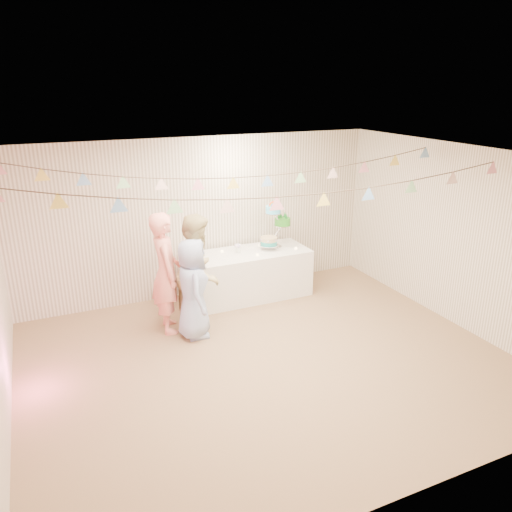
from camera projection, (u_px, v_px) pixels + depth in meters
name	position (u px, v px, depth m)	size (l,w,h in m)	color
floor	(267.00, 361.00, 6.42)	(6.00, 6.00, 0.00)	#836347
ceiling	(269.00, 158.00, 5.56)	(6.00, 6.00, 0.00)	white
back_wall	(202.00, 218.00, 8.14)	(6.00, 6.00, 0.00)	white
front_wall	(408.00, 370.00, 3.84)	(6.00, 6.00, 0.00)	white
right_wall	(456.00, 236.00, 7.16)	(5.00, 5.00, 0.00)	white
table	(246.00, 275.00, 8.23)	(2.07, 0.83, 0.78)	white
cake_stand	(275.00, 227.00, 8.24)	(0.66, 0.39, 0.74)	silver
cake_bottom	(269.00, 246.00, 8.23)	(0.31, 0.31, 0.15)	teal
cake_middle	(283.00, 226.00, 8.40)	(0.27, 0.27, 0.22)	#2A911F
cake_top_tier	(273.00, 213.00, 8.11)	(0.25, 0.25, 0.19)	#4FC7FA
platter	(220.00, 258.00, 7.88)	(0.38, 0.38, 0.02)	white
posy	(238.00, 250.00, 8.08)	(0.13, 0.13, 0.15)	white
person_adult_a	(166.00, 273.00, 6.98)	(0.64, 0.42, 1.74)	#FE9384
person_adult_b	(199.00, 273.00, 7.04)	(0.83, 0.64, 1.70)	tan
person_child	(193.00, 289.00, 6.85)	(0.70, 0.45, 1.42)	#97A9D6
bunting_back	(233.00, 166.00, 6.59)	(5.60, 1.10, 0.40)	pink
bunting_front	(277.00, 186.00, 5.48)	(5.60, 0.90, 0.36)	#72A5E5
tealight_0	(202.00, 261.00, 7.66)	(0.04, 0.04, 0.03)	#FFD88C
tealight_1	(222.00, 251.00, 8.12)	(0.04, 0.04, 0.03)	#FFD88C
tealight_2	(257.00, 255.00, 7.95)	(0.04, 0.04, 0.03)	#FFD88C
tealight_3	(260.00, 245.00, 8.42)	(0.04, 0.04, 0.03)	#FFD88C
tealight_4	(296.00, 248.00, 8.26)	(0.04, 0.04, 0.03)	#FFD88C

